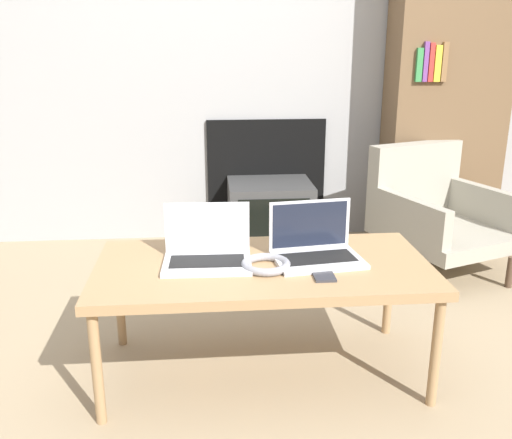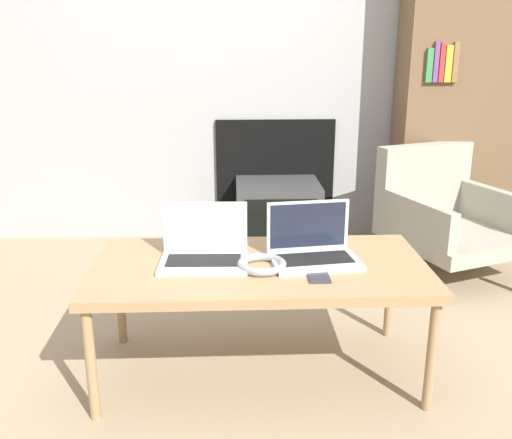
{
  "view_description": "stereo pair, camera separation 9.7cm",
  "coord_description": "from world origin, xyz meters",
  "px_view_note": "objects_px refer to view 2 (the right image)",
  "views": [
    {
      "loc": [
        -0.19,
        -1.74,
        1.23
      ],
      "look_at": [
        0.0,
        0.49,
        0.53
      ],
      "focal_mm": 40.0,
      "sensor_mm": 36.0,
      "label": 1
    },
    {
      "loc": [
        -0.1,
        -1.75,
        1.23
      ],
      "look_at": [
        0.0,
        0.49,
        0.53
      ],
      "focal_mm": 40.0,
      "sensor_mm": 36.0,
      "label": 2
    }
  ],
  "objects_px": {
    "laptop_left": "(204,250)",
    "laptop_right": "(312,248)",
    "tv": "(278,215)",
    "armchair": "(442,212)",
    "phone": "(318,275)",
    "headphones": "(262,265)"
  },
  "relations": [
    {
      "from": "tv",
      "to": "armchair",
      "type": "relative_size",
      "value": 0.61
    },
    {
      "from": "laptop_right",
      "to": "tv",
      "type": "bearing_deg",
      "value": 83.27
    },
    {
      "from": "armchair",
      "to": "phone",
      "type": "bearing_deg",
      "value": -147.11
    },
    {
      "from": "laptop_left",
      "to": "laptop_right",
      "type": "relative_size",
      "value": 0.94
    },
    {
      "from": "armchair",
      "to": "laptop_right",
      "type": "bearing_deg",
      "value": -151.24
    },
    {
      "from": "laptop_left",
      "to": "laptop_right",
      "type": "xyz_separation_m",
      "value": [
        0.4,
        -0.0,
        0.0
      ]
    },
    {
      "from": "laptop_left",
      "to": "armchair",
      "type": "height_order",
      "value": "armchair"
    },
    {
      "from": "laptop_left",
      "to": "laptop_right",
      "type": "distance_m",
      "value": 0.4
    },
    {
      "from": "headphones",
      "to": "armchair",
      "type": "distance_m",
      "value": 1.54
    },
    {
      "from": "laptop_left",
      "to": "laptop_right",
      "type": "bearing_deg",
      "value": 1.54
    },
    {
      "from": "laptop_left",
      "to": "headphones",
      "type": "relative_size",
      "value": 1.81
    },
    {
      "from": "laptop_right",
      "to": "headphones",
      "type": "xyz_separation_m",
      "value": [
        -0.19,
        -0.08,
        -0.03
      ]
    },
    {
      "from": "laptop_right",
      "to": "armchair",
      "type": "height_order",
      "value": "armchair"
    },
    {
      "from": "phone",
      "to": "armchair",
      "type": "relative_size",
      "value": 0.16
    },
    {
      "from": "laptop_left",
      "to": "tv",
      "type": "distance_m",
      "value": 1.44
    },
    {
      "from": "laptop_right",
      "to": "armchair",
      "type": "relative_size",
      "value": 0.42
    },
    {
      "from": "tv",
      "to": "armchair",
      "type": "distance_m",
      "value": 0.96
    },
    {
      "from": "laptop_left",
      "to": "tv",
      "type": "bearing_deg",
      "value": 75.78
    },
    {
      "from": "laptop_left",
      "to": "tv",
      "type": "relative_size",
      "value": 0.64
    },
    {
      "from": "headphones",
      "to": "tv",
      "type": "relative_size",
      "value": 0.36
    },
    {
      "from": "headphones",
      "to": "tv",
      "type": "distance_m",
      "value": 1.47
    },
    {
      "from": "laptop_left",
      "to": "tv",
      "type": "height_order",
      "value": "laptop_left"
    }
  ]
}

